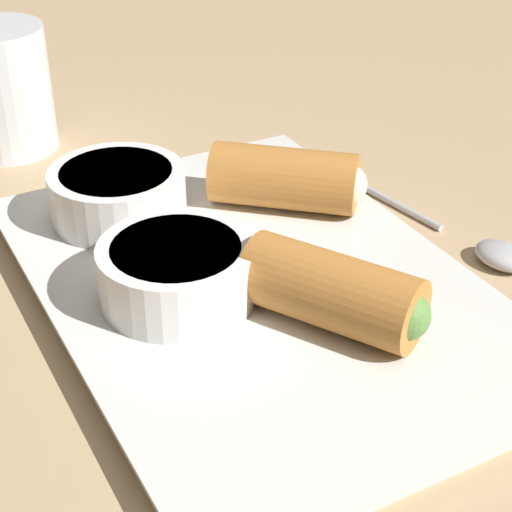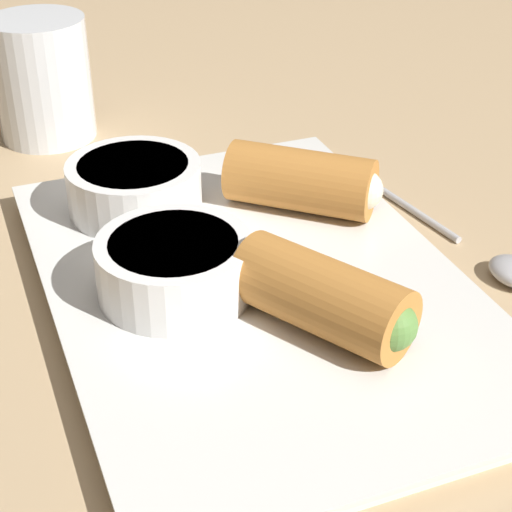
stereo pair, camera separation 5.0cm
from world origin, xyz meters
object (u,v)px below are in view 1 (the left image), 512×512
at_px(dipping_bowl_near, 177,270).
at_px(dipping_bowl_far, 118,192).
at_px(spoon, 481,245).
at_px(serving_plate, 256,290).
at_px(drinking_glass, 1,89).

height_order(dipping_bowl_near, dipping_bowl_far, same).
distance_m(dipping_bowl_near, spoon, 0.20).
bearing_deg(dipping_bowl_far, serving_plate, -158.09).
xyz_separation_m(dipping_bowl_far, spoon, (-0.13, -0.20, -0.03)).
xyz_separation_m(spoon, drinking_glass, (0.30, 0.23, 0.04)).
bearing_deg(spoon, dipping_bowl_near, 82.76).
height_order(dipping_bowl_near, drinking_glass, drinking_glass).
distance_m(dipping_bowl_far, spoon, 0.24).
xyz_separation_m(dipping_bowl_near, drinking_glass, (0.28, 0.03, 0.02)).
distance_m(serving_plate, drinking_glass, 0.30).
bearing_deg(dipping_bowl_near, drinking_glass, 5.18).
bearing_deg(dipping_bowl_far, spoon, -123.20).
height_order(dipping_bowl_near, spoon, dipping_bowl_near).
relative_size(serving_plate, spoon, 1.86).
xyz_separation_m(serving_plate, dipping_bowl_near, (0.01, 0.05, 0.03)).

